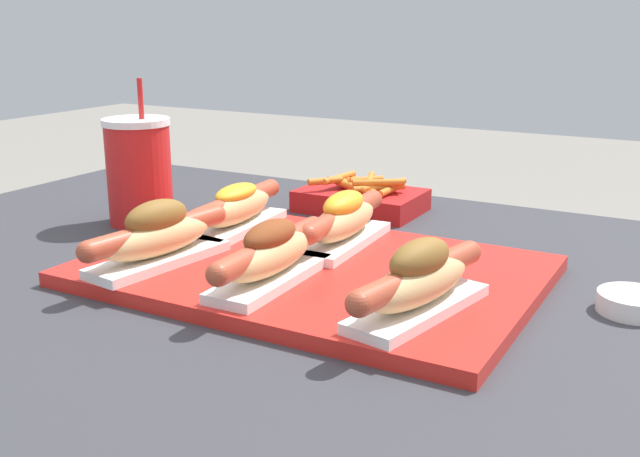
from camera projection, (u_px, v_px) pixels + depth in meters
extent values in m
cube|color=red|center=(312.00, 271.00, 0.92)|extent=(0.53, 0.37, 0.02)
cube|color=white|center=(159.00, 259.00, 0.91)|extent=(0.08, 0.19, 0.01)
ellipsoid|color=tan|center=(158.00, 237.00, 0.90)|extent=(0.07, 0.17, 0.04)
cylinder|color=#AD472D|center=(157.00, 232.00, 0.90)|extent=(0.05, 0.20, 0.03)
sphere|color=#AD472D|center=(88.00, 252.00, 0.83)|extent=(0.03, 0.03, 0.03)
sphere|color=#AD472D|center=(216.00, 215.00, 0.98)|extent=(0.03, 0.03, 0.03)
ellipsoid|color=brown|center=(157.00, 217.00, 0.90)|extent=(0.05, 0.10, 0.04)
cube|color=white|center=(271.00, 278.00, 0.85)|extent=(0.06, 0.19, 0.01)
ellipsoid|color=tan|center=(271.00, 254.00, 0.84)|extent=(0.05, 0.17, 0.04)
cylinder|color=#AD472D|center=(270.00, 248.00, 0.84)|extent=(0.03, 0.20, 0.03)
sphere|color=#AD472D|center=(218.00, 274.00, 0.75)|extent=(0.03, 0.03, 0.03)
sphere|color=#AD472D|center=(313.00, 227.00, 0.92)|extent=(0.03, 0.03, 0.03)
ellipsoid|color=brown|center=(270.00, 235.00, 0.83)|extent=(0.04, 0.09, 0.03)
cube|color=white|center=(418.00, 308.00, 0.76)|extent=(0.09, 0.20, 0.01)
ellipsoid|color=tan|center=(419.00, 282.00, 0.75)|extent=(0.08, 0.17, 0.04)
cylinder|color=#AD472D|center=(419.00, 275.00, 0.75)|extent=(0.06, 0.20, 0.03)
sphere|color=#AD472D|center=(359.00, 304.00, 0.68)|extent=(0.03, 0.03, 0.03)
sphere|color=#AD472D|center=(469.00, 252.00, 0.82)|extent=(0.03, 0.03, 0.03)
ellipsoid|color=brown|center=(420.00, 259.00, 0.75)|extent=(0.06, 0.10, 0.04)
cube|color=white|center=(237.00, 226.00, 1.06)|extent=(0.07, 0.19, 0.01)
ellipsoid|color=tan|center=(237.00, 207.00, 1.05)|extent=(0.06, 0.17, 0.04)
cylinder|color=#AD472D|center=(237.00, 202.00, 1.05)|extent=(0.04, 0.20, 0.03)
sphere|color=#AD472D|center=(196.00, 219.00, 0.96)|extent=(0.03, 0.03, 0.03)
sphere|color=#AD472D|center=(271.00, 188.00, 1.13)|extent=(0.03, 0.03, 0.03)
ellipsoid|color=gold|center=(236.00, 193.00, 1.04)|extent=(0.05, 0.09, 0.02)
cube|color=white|center=(343.00, 241.00, 0.99)|extent=(0.07, 0.19, 0.01)
ellipsoid|color=tan|center=(344.00, 220.00, 0.98)|extent=(0.06, 0.17, 0.04)
cylinder|color=#AD472D|center=(344.00, 215.00, 0.98)|extent=(0.04, 0.20, 0.03)
sphere|color=#AD472D|center=(308.00, 235.00, 0.89)|extent=(0.03, 0.03, 0.03)
sphere|color=#AD472D|center=(373.00, 199.00, 1.06)|extent=(0.03, 0.03, 0.03)
ellipsoid|color=gold|center=(344.00, 204.00, 0.97)|extent=(0.04, 0.09, 0.03)
cylinder|color=white|center=(633.00, 303.00, 0.81)|extent=(0.08, 0.08, 0.02)
cylinder|color=beige|center=(634.00, 297.00, 0.81)|extent=(0.06, 0.06, 0.01)
cylinder|color=red|center=(139.00, 175.00, 1.14)|extent=(0.10, 0.10, 0.15)
cylinder|color=white|center=(136.00, 122.00, 1.12)|extent=(0.10, 0.10, 0.01)
cylinder|color=red|center=(141.00, 99.00, 1.10)|extent=(0.01, 0.01, 0.06)
cube|color=#B21919|center=(361.00, 200.00, 1.23)|extent=(0.20, 0.13, 0.03)
cylinder|color=orange|center=(386.00, 184.00, 1.23)|extent=(0.04, 0.09, 0.01)
cylinder|color=orange|center=(372.00, 182.00, 1.25)|extent=(0.08, 0.03, 0.01)
cylinder|color=orange|center=(325.00, 181.00, 1.22)|extent=(0.05, 0.05, 0.01)
cylinder|color=orange|center=(339.00, 178.00, 1.24)|extent=(0.02, 0.09, 0.01)
cylinder|color=orange|center=(344.00, 182.00, 1.25)|extent=(0.05, 0.06, 0.01)
cylinder|color=orange|center=(359.00, 182.00, 1.24)|extent=(0.06, 0.02, 0.01)
cylinder|color=orange|center=(379.00, 188.00, 1.19)|extent=(0.07, 0.07, 0.01)
cylinder|color=orange|center=(378.00, 183.00, 1.19)|extent=(0.07, 0.06, 0.01)
cylinder|color=orange|center=(370.00, 178.00, 1.23)|extent=(0.03, 0.06, 0.01)
cylinder|color=orange|center=(352.00, 186.00, 1.20)|extent=(0.08, 0.05, 0.01)
cylinder|color=orange|center=(388.00, 190.00, 1.19)|extent=(0.01, 0.06, 0.01)
cylinder|color=orange|center=(366.00, 180.00, 1.22)|extent=(0.05, 0.05, 0.01)
cylinder|color=orange|center=(374.00, 191.00, 1.19)|extent=(0.02, 0.08, 0.01)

